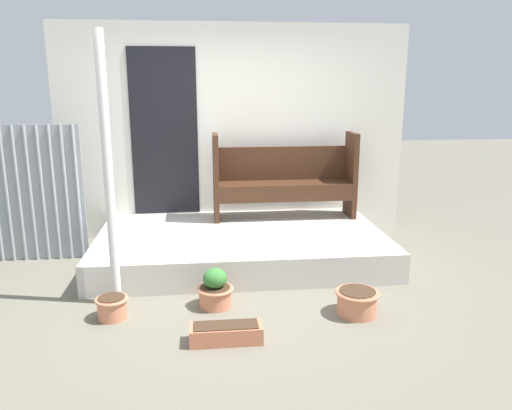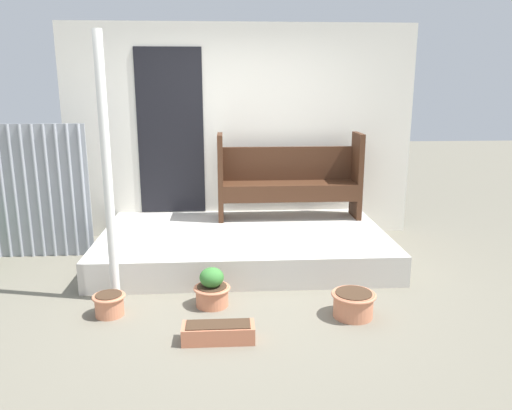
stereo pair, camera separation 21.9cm
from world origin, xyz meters
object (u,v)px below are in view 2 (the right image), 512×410
(flower_pot_middle, at_px, (212,289))
(planter_box_rect, at_px, (218,332))
(bench, at_px, (289,176))
(flower_pot_left, at_px, (109,303))
(support_post, at_px, (107,173))
(flower_pot_right, at_px, (353,303))

(flower_pot_middle, relative_size, planter_box_rect, 0.64)
(bench, height_order, flower_pot_left, bench)
(bench, bearing_deg, planter_box_rect, -109.06)
(support_post, relative_size, bench, 1.36)
(support_post, distance_m, flower_pot_left, 1.10)
(flower_pot_middle, xyz_separation_m, flower_pot_right, (1.18, -0.28, -0.03))
(bench, height_order, flower_pot_middle, bench)
(planter_box_rect, bearing_deg, bench, 71.07)
(bench, bearing_deg, flower_pot_middle, -116.55)
(support_post, relative_size, flower_pot_middle, 6.66)
(flower_pot_left, bearing_deg, bench, 47.86)
(flower_pot_middle, bearing_deg, flower_pot_right, -13.54)
(flower_pot_right, height_order, planter_box_rect, flower_pot_right)
(flower_pot_left, relative_size, planter_box_rect, 0.50)
(flower_pot_middle, height_order, planter_box_rect, flower_pot_middle)
(bench, relative_size, planter_box_rect, 3.10)
(flower_pot_right, bearing_deg, planter_box_rect, -163.03)
(flower_pot_left, relative_size, flower_pot_middle, 0.79)
(flower_pot_left, xyz_separation_m, planter_box_rect, (0.92, -0.49, -0.04))
(support_post, bearing_deg, planter_box_rect, -40.38)
(support_post, bearing_deg, flower_pot_middle, -10.71)
(flower_pot_right, bearing_deg, support_post, 167.65)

